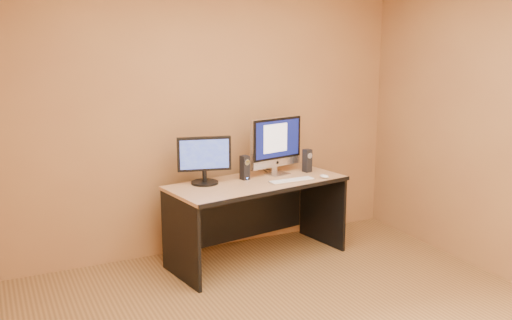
{
  "coord_description": "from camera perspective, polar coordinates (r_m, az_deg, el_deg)",
  "views": [
    {
      "loc": [
        -1.82,
        -2.9,
        2.0
      ],
      "look_at": [
        0.26,
        1.4,
        0.95
      ],
      "focal_mm": 40.0,
      "sensor_mm": 36.0,
      "label": 1
    }
  ],
  "objects": [
    {
      "name": "second_monitor",
      "position": [
        4.95,
        -5.19,
        -0.05
      ],
      "size": [
        0.52,
        0.34,
        0.42
      ],
      "primitive_type": null,
      "rotation": [
        0.0,
        0.0,
        -0.23
      ],
      "color": "black",
      "rests_on": "desk"
    },
    {
      "name": "cable_a",
      "position": [
        5.44,
        1.94,
        -1.09
      ],
      "size": [
        0.1,
        0.2,
        0.01
      ],
      "primitive_type": "cylinder",
      "rotation": [
        1.57,
        0.0,
        0.42
      ],
      "color": "black",
      "rests_on": "desk"
    },
    {
      "name": "mouse",
      "position": [
        5.21,
        6.85,
        -1.63
      ],
      "size": [
        0.08,
        0.11,
        0.04
      ],
      "primitive_type": "ellipsoid",
      "rotation": [
        0.0,
        0.0,
        0.24
      ],
      "color": "silver",
      "rests_on": "desk"
    },
    {
      "name": "speaker_right",
      "position": [
        5.41,
        5.14,
        -0.07
      ],
      "size": [
        0.08,
        0.08,
        0.22
      ],
      "primitive_type": null,
      "rotation": [
        0.0,
        0.0,
        0.16
      ],
      "color": "black",
      "rests_on": "desk"
    },
    {
      "name": "speaker_left",
      "position": [
        5.11,
        -1.13,
        -0.77
      ],
      "size": [
        0.08,
        0.08,
        0.22
      ],
      "primitive_type": null,
      "rotation": [
        0.0,
        0.0,
        0.21
      ],
      "color": "black",
      "rests_on": "desk"
    },
    {
      "name": "walls",
      "position": [
        3.5,
        6.2,
        0.75
      ],
      "size": [
        4.0,
        4.0,
        2.6
      ],
      "primitive_type": null,
      "color": "olive",
      "rests_on": "ground"
    },
    {
      "name": "keyboard",
      "position": [
        5.07,
        3.62,
        -2.06
      ],
      "size": [
        0.43,
        0.12,
        0.02
      ],
      "primitive_type": "cube",
      "rotation": [
        0.0,
        0.0,
        0.02
      ],
      "color": "silver",
      "rests_on": "desk"
    },
    {
      "name": "imac",
      "position": [
        5.26,
        2.23,
        1.43
      ],
      "size": [
        0.6,
        0.32,
        0.54
      ],
      "primitive_type": null,
      "rotation": [
        0.0,
        0.0,
        0.21
      ],
      "color": "silver",
      "rests_on": "desk"
    },
    {
      "name": "cable_b",
      "position": [
        5.42,
        0.99,
        -1.14
      ],
      "size": [
        0.04,
        0.18,
        0.01
      ],
      "primitive_type": "cylinder",
      "rotation": [
        1.57,
        0.0,
        -0.19
      ],
      "color": "black",
      "rests_on": "desk"
    },
    {
      "name": "desk",
      "position": [
        5.17,
        0.13,
        -6.09
      ],
      "size": [
        1.68,
        0.94,
        0.73
      ],
      "primitive_type": null,
      "rotation": [
        0.0,
        0.0,
        0.16
      ],
      "color": "#AC8056",
      "rests_on": "ground"
    }
  ]
}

